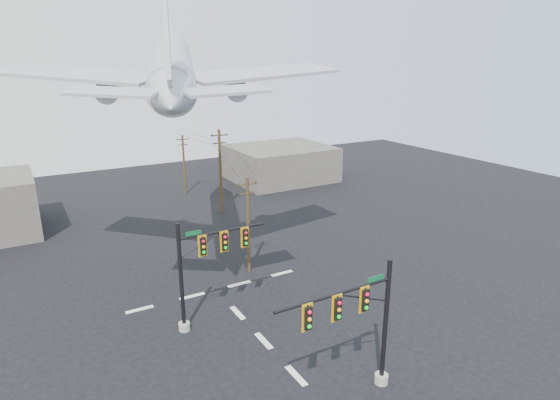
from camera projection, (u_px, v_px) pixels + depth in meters
ground at (296, 376)px, 26.96m from camera, size 120.00×120.00×0.00m
lane_markings at (254, 331)px, 31.38m from camera, size 14.00×21.20×0.01m
signal_mast_near at (362, 325)px, 24.26m from camera, size 7.29×0.83×7.57m
signal_mast_far at (203, 268)px, 30.92m from camera, size 6.48×0.84×7.63m
utility_pole_a at (248, 224)px, 38.91m from camera, size 1.66×0.28×8.29m
utility_pole_b at (220, 170)px, 53.82m from camera, size 2.00×0.33×9.87m
utility_pole_c at (184, 163)px, 62.20m from camera, size 1.60×0.37×7.87m
power_lines at (217, 148)px, 49.80m from camera, size 5.89×26.11×0.23m
airliner at (172, 68)px, 35.21m from camera, size 24.92×26.95×7.23m
building_right at (281, 163)px, 69.90m from camera, size 14.00×12.00×5.00m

